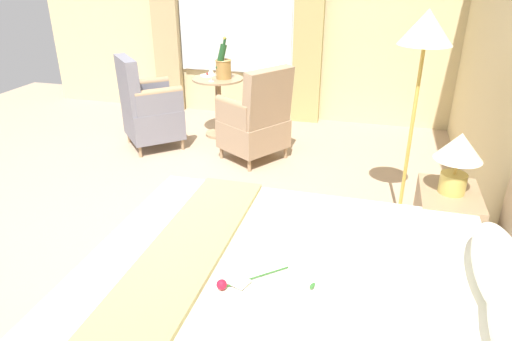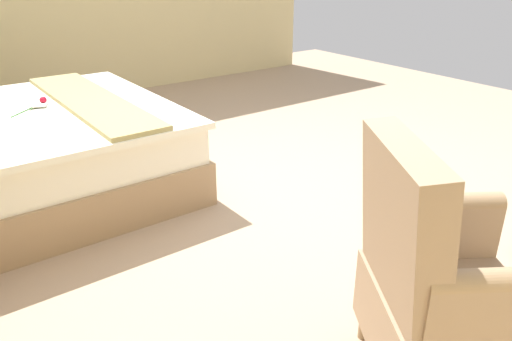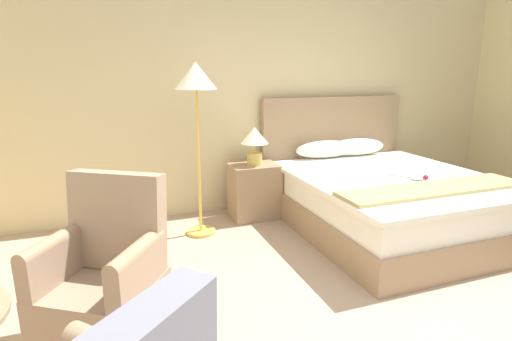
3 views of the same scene
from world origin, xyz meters
TOP-DOWN VIEW (x-y plane):
  - wall_headboard_side at (0.00, 2.81)m, footprint 6.57×0.12m
  - bed at (0.92, 1.67)m, footprint 1.84×2.19m
  - nightstand at (-0.20, 2.38)m, footprint 0.54×0.37m
  - bedside_lamp at (-0.20, 2.38)m, footprint 0.29×0.29m
  - floor_lamp_brass at (-0.85, 2.14)m, footprint 0.38×0.38m
  - armchair_by_window at (-1.71, 0.68)m, footprint 0.80×0.79m

SIDE VIEW (x-z plane):
  - nightstand at x=-0.20m, z-range 0.00..0.59m
  - bed at x=0.92m, z-range -0.30..0.96m
  - armchair_by_window at x=-1.71m, z-range -0.07..0.93m
  - bedside_lamp at x=-0.20m, z-range 0.66..1.06m
  - wall_headboard_side at x=0.00m, z-range 0.00..2.79m
  - floor_lamp_brass at x=-0.85m, z-range 0.59..2.23m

